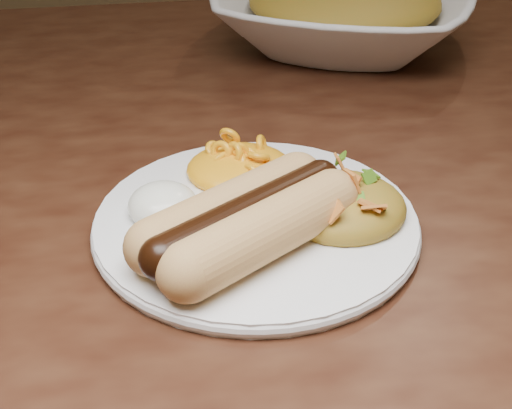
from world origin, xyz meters
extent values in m
cube|color=#442616|center=(0.00, 0.00, 0.73)|extent=(1.60, 0.90, 0.04)
cylinder|color=white|center=(0.08, -0.15, 0.76)|extent=(0.29, 0.29, 0.01)
cylinder|color=#CCB456|center=(0.07, -0.21, 0.78)|extent=(0.13, 0.11, 0.04)
cylinder|color=#CCB456|center=(0.07, -0.17, 0.78)|extent=(0.13, 0.11, 0.04)
cylinder|color=black|center=(0.07, -0.19, 0.79)|extent=(0.14, 0.10, 0.03)
ellipsoid|color=yellow|center=(0.08, -0.09, 0.78)|extent=(0.09, 0.08, 0.03)
ellipsoid|color=white|center=(0.02, -0.14, 0.78)|extent=(0.07, 0.07, 0.03)
ellipsoid|color=#D05B10|center=(0.15, -0.16, 0.77)|extent=(0.10, 0.09, 0.04)
imported|color=white|center=(0.25, 0.23, 0.79)|extent=(0.40, 0.40, 0.07)
ellipsoid|color=#D05B10|center=(0.25, 0.23, 0.80)|extent=(0.24, 0.24, 0.06)
camera|label=1|loc=(0.01, -0.59, 1.05)|focal=50.00mm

